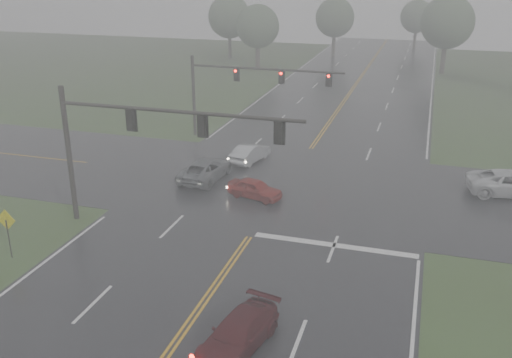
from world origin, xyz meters
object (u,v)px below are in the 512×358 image
(sedan_silver, at_px, (250,162))
(signal_gantry_far, at_px, (238,82))
(pickup_white, at_px, (510,195))
(signal_gantry_near, at_px, (134,134))
(sedan_maroon, at_px, (238,348))
(sedan_red, at_px, (255,198))
(car_grey, at_px, (206,179))

(sedan_silver, bearing_deg, signal_gantry_far, -51.16)
(pickup_white, xyz_separation_m, signal_gantry_far, (-20.25, 6.53, 4.71))
(pickup_white, relative_size, signal_gantry_near, 0.41)
(sedan_maroon, bearing_deg, signal_gantry_near, 147.32)
(sedan_red, bearing_deg, sedan_silver, 33.47)
(pickup_white, bearing_deg, signal_gantry_far, 62.14)
(sedan_maroon, bearing_deg, pickup_white, 71.19)
(pickup_white, bearing_deg, sedan_red, 98.72)
(signal_gantry_near, bearing_deg, sedan_silver, 78.59)
(sedan_maroon, height_order, sedan_silver, sedan_silver)
(pickup_white, height_order, signal_gantry_far, signal_gantry_far)
(sedan_maroon, distance_m, car_grey, 18.13)
(sedan_silver, height_order, signal_gantry_far, signal_gantry_far)
(signal_gantry_far, bearing_deg, sedan_maroon, -71.48)
(sedan_maroon, distance_m, pickup_white, 22.61)
(car_grey, relative_size, signal_gantry_near, 0.37)
(sedan_maroon, height_order, signal_gantry_far, signal_gantry_far)
(sedan_red, height_order, car_grey, car_grey)
(sedan_maroon, xyz_separation_m, car_grey, (-7.84, 16.35, 0.00))
(signal_gantry_far, bearing_deg, signal_gantry_near, -89.48)
(pickup_white, bearing_deg, sedan_silver, 75.91)
(sedan_maroon, xyz_separation_m, pickup_white, (11.55, 19.43, 0.00))
(signal_gantry_near, bearing_deg, sedan_red, 50.50)
(car_grey, bearing_deg, signal_gantry_near, 88.69)
(sedan_silver, xyz_separation_m, signal_gantry_far, (-2.64, 5.27, 4.71))
(sedan_maroon, xyz_separation_m, sedan_silver, (-6.06, 20.70, 0.00))
(car_grey, distance_m, signal_gantry_near, 9.60)
(sedan_red, xyz_separation_m, pickup_white, (15.27, 5.17, 0.00))
(signal_gantry_near, bearing_deg, car_grey, 84.97)
(sedan_silver, distance_m, signal_gantry_far, 7.54)
(sedan_silver, relative_size, signal_gantry_far, 0.32)
(car_grey, distance_m, signal_gantry_far, 10.74)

